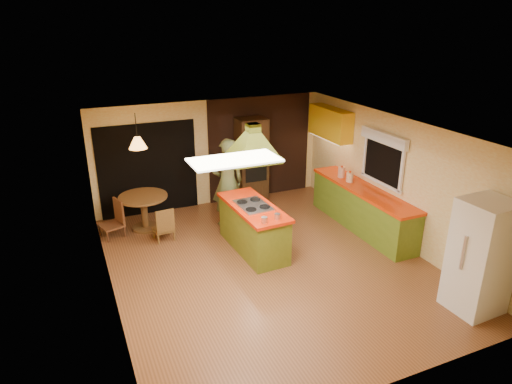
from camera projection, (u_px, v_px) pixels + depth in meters
name	position (u px, v px, depth m)	size (l,w,h in m)	color
ground	(269.00, 264.00, 8.41)	(6.50, 6.50, 0.00)	brown
room_walls	(270.00, 201.00, 7.95)	(5.50, 6.50, 6.50)	#FFEFB6
ceiling_plane	(271.00, 131.00, 7.50)	(6.50, 6.50, 0.00)	silver
brick_panel	(260.00, 147.00, 11.18)	(2.64, 0.03, 2.50)	#381E14
nook_opening	(148.00, 169.00, 10.23)	(2.20, 0.03, 2.10)	black
right_counter	(362.00, 208.00, 9.66)	(0.62, 3.05, 0.92)	olive
upper_cabinets	(330.00, 123.00, 10.53)	(0.34, 1.40, 0.70)	yellow
window_right	(384.00, 150.00, 9.11)	(0.12, 1.35, 1.06)	black
fluor_panel	(234.00, 160.00, 6.07)	(1.20, 0.60, 0.03)	white
kitchen_island	(253.00, 227.00, 8.77)	(0.83, 1.89, 0.94)	olive
range_hood	(253.00, 137.00, 8.12)	(0.92, 0.67, 0.78)	#636D1B
man	(227.00, 183.00, 9.67)	(0.70, 0.46, 1.93)	#49502A
refrigerator	(481.00, 257.00, 6.84)	(0.74, 0.70, 1.81)	white
wall_oven	(251.00, 161.00, 10.88)	(0.69, 0.61, 2.06)	#3F2714
dining_table	(144.00, 206.00, 9.61)	(1.01, 1.01, 0.76)	brown
chair_left	(111.00, 219.00, 9.32)	(0.42, 0.42, 0.77)	brown
chair_near	(163.00, 223.00, 9.21)	(0.39, 0.39, 0.71)	brown
pendant_lamp	(138.00, 143.00, 9.11)	(0.36, 0.36, 0.23)	#FF9E3F
canister_large	(341.00, 172.00, 10.10)	(0.15, 0.15, 0.23)	beige
canister_medium	(350.00, 177.00, 9.83)	(0.15, 0.15, 0.20)	#FFEECD
canister_small	(351.00, 179.00, 9.80)	(0.11, 0.11, 0.15)	beige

